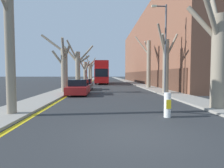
% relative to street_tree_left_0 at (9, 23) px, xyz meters
% --- Properties ---
extents(ground_plane, '(300.00, 300.00, 0.00)m').
position_rel_street_tree_left_0_xyz_m(ground_plane, '(5.15, -2.80, -4.15)').
color(ground_plane, '#2B2D30').
extents(sidewalk_left, '(2.26, 120.00, 0.12)m').
position_rel_street_tree_left_0_xyz_m(sidewalk_left, '(-0.33, 47.20, -4.09)').
color(sidewalk_left, gray).
rests_on(sidewalk_left, ground).
extents(sidewalk_right, '(2.26, 120.00, 0.12)m').
position_rel_street_tree_left_0_xyz_m(sidewalk_right, '(10.62, 47.20, -4.09)').
color(sidewalk_right, gray).
rests_on(sidewalk_right, ground).
extents(building_facade_right, '(10.08, 46.29, 13.76)m').
position_rel_street_tree_left_0_xyz_m(building_facade_right, '(16.74, 29.99, 2.72)').
color(building_facade_right, brown).
rests_on(building_facade_right, ground).
extents(kerb_line_stripe, '(0.24, 120.00, 0.01)m').
position_rel_street_tree_left_0_xyz_m(kerb_line_stripe, '(0.98, 47.20, -4.14)').
color(kerb_line_stripe, yellow).
rests_on(kerb_line_stripe, ground).
extents(street_tree_left_0, '(0.97, 4.10, 9.49)m').
position_rel_street_tree_left_0_xyz_m(street_tree_left_0, '(0.00, 0.00, 0.00)').
color(street_tree_left_0, gray).
rests_on(street_tree_left_0, ground).
extents(street_tree_left_1, '(3.37, 2.15, 6.05)m').
position_rel_street_tree_left_0_xyz_m(street_tree_left_1, '(0.07, 10.12, -1.47)').
color(street_tree_left_1, gray).
rests_on(street_tree_left_1, ground).
extents(street_tree_left_2, '(4.98, 2.06, 7.29)m').
position_rel_street_tree_left_0_xyz_m(street_tree_left_2, '(-0.05, 20.54, -0.76)').
color(street_tree_left_2, gray).
rests_on(street_tree_left_2, ground).
extents(street_tree_left_3, '(3.54, 3.68, 5.79)m').
position_rel_street_tree_left_0_xyz_m(street_tree_left_3, '(0.08, 31.47, -1.35)').
color(street_tree_left_3, gray).
rests_on(street_tree_left_3, ground).
extents(street_tree_left_4, '(2.74, 3.62, 7.17)m').
position_rel_street_tree_left_0_xyz_m(street_tree_left_4, '(0.16, 41.90, -1.11)').
color(street_tree_left_4, gray).
rests_on(street_tree_left_4, ground).
extents(street_tree_left_5, '(4.60, 4.04, 6.98)m').
position_rel_street_tree_left_0_xyz_m(street_tree_left_5, '(-0.11, 52.26, -0.91)').
color(street_tree_left_5, gray).
rests_on(street_tree_left_5, ground).
extents(street_tree_right_0, '(3.14, 2.70, 7.65)m').
position_rel_street_tree_left_0_xyz_m(street_tree_right_0, '(10.24, 0.83, -0.93)').
color(street_tree_right_0, gray).
rests_on(street_tree_right_0, ground).
extents(street_tree_right_1, '(2.48, 1.84, 6.49)m').
position_rel_street_tree_left_0_xyz_m(street_tree_right_1, '(10.16, 8.50, -1.19)').
color(street_tree_right_1, gray).
rests_on(street_tree_right_1, ground).
extents(street_tree_right_2, '(2.67, 2.72, 7.35)m').
position_rel_street_tree_left_0_xyz_m(street_tree_right_2, '(10.34, 15.77, -0.48)').
color(street_tree_right_2, gray).
rests_on(street_tree_right_2, ground).
extents(double_decker_bus, '(2.59, 10.93, 4.43)m').
position_rel_street_tree_left_0_xyz_m(double_decker_bus, '(3.81, 28.26, -1.64)').
color(double_decker_bus, red).
rests_on(double_decker_bus, ground).
extents(parked_car_0, '(1.84, 4.09, 1.41)m').
position_rel_street_tree_left_0_xyz_m(parked_car_0, '(1.86, 8.33, -3.48)').
color(parked_car_0, maroon).
rests_on(parked_car_0, ground).
extents(parked_car_1, '(1.74, 4.25, 1.33)m').
position_rel_street_tree_left_0_xyz_m(parked_car_1, '(1.86, 13.65, -3.52)').
color(parked_car_1, '#4C5156').
rests_on(parked_car_1, ground).
extents(lamp_post, '(1.40, 0.20, 8.17)m').
position_rel_street_tree_left_0_xyz_m(lamp_post, '(9.74, 7.74, 0.40)').
color(lamp_post, '#4C4F54').
rests_on(lamp_post, ground).
extents(traffic_bollard, '(0.30, 0.31, 1.09)m').
position_rel_street_tree_left_0_xyz_m(traffic_bollard, '(7.01, -0.56, -3.60)').
color(traffic_bollard, white).
rests_on(traffic_bollard, ground).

